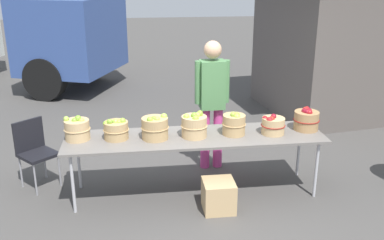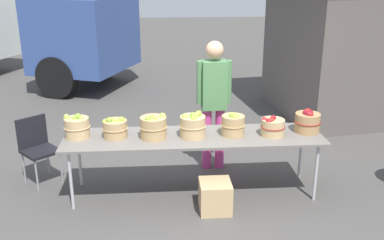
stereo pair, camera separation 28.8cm
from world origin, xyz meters
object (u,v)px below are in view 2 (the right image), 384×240
apple_basket_green_3 (193,125)px  apple_basket_green_0 (77,127)px  market_table (194,139)px  apple_basket_red_0 (272,127)px  vendor_adult (214,96)px  apple_basket_green_2 (154,127)px  apple_basket_green_4 (233,125)px  apple_basket_green_1 (115,128)px  apple_basket_red_1 (307,122)px  folding_chair (37,145)px  produce_crate (215,196)px

apple_basket_green_3 → apple_basket_green_0: bearing=176.3°
market_table → apple_basket_red_0: bearing=-2.6°
market_table → vendor_adult: vendor_adult is taller
apple_basket_red_0 → vendor_adult: bearing=129.2°
apple_basket_green_2 → apple_basket_green_4: 0.95m
market_table → apple_basket_green_2: (-0.48, -0.02, 0.17)m
market_table → apple_basket_green_1: 0.94m
apple_basket_red_1 → folding_chair: 3.42m
apple_basket_green_0 → apple_basket_green_4: bearing=-2.3°
apple_basket_green_2 → folding_chair: (-1.50, 0.47, -0.38)m
apple_basket_green_2 → apple_basket_red_1: 1.87m
vendor_adult → apple_basket_green_0: bearing=18.4°
apple_basket_green_2 → apple_basket_red_1: bearing=2.0°
apple_basket_green_3 → apple_basket_green_4: bearing=1.8°
apple_basket_red_0 → produce_crate: 1.08m
apple_basket_green_4 → apple_basket_green_1: bearing=178.5°
vendor_adult → produce_crate: size_ratio=4.95×
apple_basket_red_0 → produce_crate: bearing=-150.6°
apple_basket_green_4 → apple_basket_green_0: bearing=177.7°
apple_basket_green_0 → folding_chair: 0.80m
apple_basket_green_0 → apple_basket_red_1: 2.78m
market_table → apple_basket_green_3: (-0.01, -0.02, 0.18)m
market_table → apple_basket_green_0: apple_basket_green_0 is taller
apple_basket_green_2 → apple_basket_green_3: apple_basket_green_3 is taller
apple_basket_red_0 → vendor_adult: size_ratio=0.17×
apple_basket_green_3 → folding_chair: apple_basket_green_3 is taller
apple_basket_green_1 → folding_chair: size_ratio=0.35×
apple_basket_green_0 → apple_basket_green_2: bearing=-5.6°
apple_basket_green_1 → apple_basket_green_2: apple_basket_green_2 is taller
apple_basket_green_4 → folding_chair: size_ratio=0.34×
apple_basket_green_4 → market_table: bearing=-180.0°
apple_basket_green_0 → apple_basket_green_2: (0.90, -0.09, 0.01)m
apple_basket_red_0 → apple_basket_red_1: 0.46m
market_table → produce_crate: size_ratio=8.66×
market_table → folding_chair: size_ratio=3.60×
apple_basket_red_0 → produce_crate: apple_basket_red_0 is taller
apple_basket_green_1 → apple_basket_green_3: size_ratio=0.95×
vendor_adult → market_table: bearing=63.4°
apple_basket_red_0 → market_table: bearing=177.4°
apple_basket_green_0 → apple_basket_red_1: apple_basket_green_0 is taller
apple_basket_green_4 → apple_basket_green_2: bearing=-179.0°
apple_basket_green_0 → apple_basket_red_1: size_ratio=0.96×
apple_basket_green_4 → produce_crate: 0.88m
apple_basket_green_4 → apple_basket_red_1: size_ratio=0.92×
folding_chair → produce_crate: (2.19, -0.91, -0.33)m
apple_basket_green_3 → apple_basket_green_1: bearing=176.8°
market_table → folding_chair: (-1.98, 0.46, -0.21)m
apple_basket_green_4 → apple_basket_red_1: bearing=3.0°
apple_basket_green_0 → folding_chair: (-0.60, 0.39, -0.37)m
vendor_adult → apple_basket_red_0: bearing=127.0°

